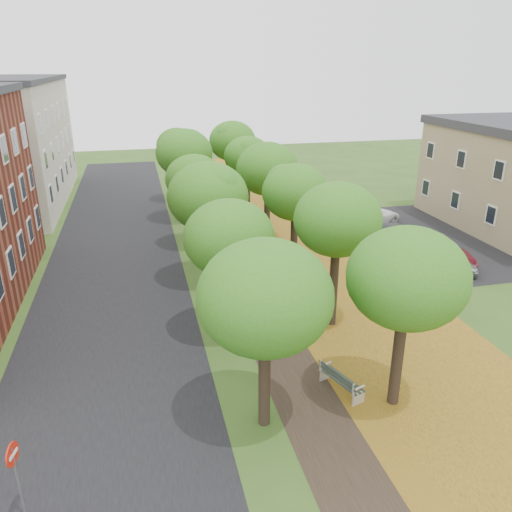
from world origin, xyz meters
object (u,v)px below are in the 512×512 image
bench (341,381)px  street_sign (15,465)px  car_red (434,256)px  car_silver (444,265)px  car_white (369,216)px  car_grey (397,234)px

bench → street_sign: bearing=87.9°
bench → car_red: (10.02, 9.97, 0.29)m
bench → street_sign: street_sign is taller
bench → car_silver: car_silver is taller
car_red → car_white: (0.00, 8.68, -0.06)m
street_sign → car_white: 29.91m
street_sign → car_grey: size_ratio=0.53×
street_sign → car_white: street_sign is taller
car_silver → car_red: bearing=16.3°
car_silver → car_red: size_ratio=0.80×
car_silver → car_grey: size_ratio=0.80×
bench → car_white: (10.02, 18.66, 0.23)m
bench → car_red: bearing=-64.3°
car_grey → car_white: car_white is taller
street_sign → bench: bearing=30.2°
car_grey → car_silver: bearing=-169.3°
street_sign → car_silver: (20.39, 12.05, -1.19)m
car_silver → car_white: 9.80m
car_red → car_grey: car_red is taller
street_sign → car_white: size_ratio=0.48×
street_sign → car_silver: 23.72m
car_silver → car_white: car_white is taller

